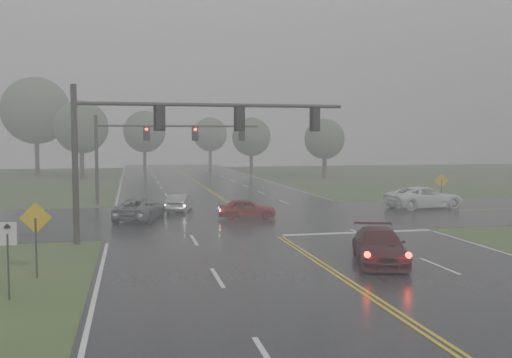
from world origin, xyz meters
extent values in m
plane|color=#2D481F|center=(0.00, 0.00, 0.00)|extent=(180.00, 180.00, 0.00)
cube|color=black|center=(0.00, 20.00, 0.00)|extent=(18.00, 160.00, 0.02)
cube|color=black|center=(0.00, 22.00, 0.00)|extent=(120.00, 14.00, 0.02)
cube|color=silver|center=(4.50, 14.40, 0.00)|extent=(8.50, 0.50, 0.01)
imported|color=#380A0E|center=(2.41, 7.11, 0.00)|extent=(3.28, 5.18, 1.40)
imported|color=maroon|center=(-0.31, 21.26, 0.00)|extent=(3.88, 1.91, 1.27)
imported|color=gray|center=(-4.21, 25.71, 0.00)|extent=(2.38, 4.00, 1.25)
imported|color=#505257|center=(-7.05, 21.97, 0.00)|extent=(3.71, 5.48, 1.39)
imported|color=white|center=(13.54, 23.69, 0.00)|extent=(6.04, 3.36, 1.60)
cylinder|color=black|center=(-10.20, 14.35, 3.88)|extent=(0.30, 0.30, 7.76)
cylinder|color=black|center=(-10.20, 14.35, 6.90)|extent=(0.19, 0.19, 0.86)
cylinder|color=black|center=(-3.41, 14.35, 6.84)|extent=(13.58, 0.19, 0.19)
cube|color=black|center=(-6.13, 14.35, 6.20)|extent=(0.37, 0.30, 1.13)
cube|color=black|center=(-6.13, 14.52, 6.20)|extent=(0.59, 0.03, 1.35)
cube|color=black|center=(-2.05, 14.35, 6.20)|extent=(0.37, 0.30, 1.13)
cube|color=black|center=(-2.05, 14.52, 6.20)|extent=(0.59, 0.03, 1.35)
cube|color=black|center=(2.02, 14.35, 6.20)|extent=(0.37, 0.30, 1.13)
cube|color=black|center=(2.02, 14.52, 6.20)|extent=(0.59, 0.03, 1.35)
cylinder|color=black|center=(-10.20, 31.71, 3.50)|extent=(0.27, 0.27, 6.99)
cylinder|color=black|center=(-10.20, 31.71, 6.21)|extent=(0.17, 0.17, 0.78)
cylinder|color=black|center=(-3.75, 31.71, 6.17)|extent=(12.90, 0.17, 0.17)
cube|color=black|center=(-6.33, 31.71, 5.58)|extent=(0.33, 0.27, 1.02)
cube|color=black|center=(-6.33, 31.86, 5.58)|extent=(0.53, 0.03, 1.21)
cylinder|color=#FF0C05|center=(-6.33, 31.55, 5.90)|extent=(0.21, 0.06, 0.21)
cube|color=black|center=(-2.46, 31.71, 5.58)|extent=(0.33, 0.27, 1.02)
cube|color=black|center=(-2.46, 31.86, 5.58)|extent=(0.53, 0.03, 1.21)
cylinder|color=#FF0C05|center=(-2.46, 31.55, 5.90)|extent=(0.21, 0.06, 0.21)
cube|color=black|center=(1.41, 31.71, 5.58)|extent=(0.33, 0.27, 1.02)
cube|color=black|center=(1.41, 31.86, 5.58)|extent=(0.53, 0.03, 1.21)
cylinder|color=#FF0C05|center=(1.41, 31.55, 5.90)|extent=(0.21, 0.06, 0.21)
cylinder|color=black|center=(-11.01, 7.55, 1.11)|extent=(0.07, 0.07, 2.22)
cube|color=#CAA00B|center=(-11.01, 7.58, 2.22)|extent=(1.16, 0.17, 1.17)
cylinder|color=black|center=(-11.40, 4.67, 1.06)|extent=(0.06, 0.06, 2.12)
cube|color=silver|center=(-11.40, 4.69, 2.12)|extent=(0.55, 0.04, 0.74)
cube|color=black|center=(-11.40, 4.72, 2.12)|extent=(0.09, 0.02, 0.41)
cylinder|color=black|center=(14.90, 23.64, 1.03)|extent=(0.07, 0.07, 2.06)
cube|color=#CAA00B|center=(14.90, 23.67, 2.06)|extent=(1.07, 0.24, 1.08)
cylinder|color=#2E251D|center=(-13.84, 62.66, 1.94)|extent=(0.58, 0.58, 3.88)
sphere|color=#3D5035|center=(-13.84, 62.66, 6.67)|extent=(6.89, 6.89, 6.89)
cylinder|color=#2E251D|center=(9.62, 67.14, 1.59)|extent=(0.51, 0.51, 3.17)
sphere|color=#3D5035|center=(9.62, 67.14, 5.47)|extent=(5.64, 5.64, 5.64)
cylinder|color=#2E251D|center=(-5.49, 76.44, 1.83)|extent=(0.52, 0.52, 3.66)
sphere|color=#3D5035|center=(-5.49, 76.44, 6.30)|extent=(6.50, 6.50, 6.50)
cylinder|color=#2E251D|center=(17.30, 56.87, 1.49)|extent=(0.57, 0.57, 2.99)
sphere|color=#3D5035|center=(17.30, 56.87, 5.14)|extent=(5.31, 5.31, 5.31)
cylinder|color=#2E251D|center=(-20.58, 70.80, 2.65)|extent=(0.62, 0.62, 5.30)
sphere|color=#3D5035|center=(-20.58, 70.80, 9.13)|extent=(9.43, 9.43, 9.43)
cylinder|color=#2E251D|center=(6.50, 88.77, 1.74)|extent=(0.61, 0.61, 3.48)
sphere|color=#3D5035|center=(6.50, 88.77, 6.00)|extent=(6.19, 6.19, 6.19)
camera|label=1|loc=(-7.52, -14.47, 5.11)|focal=40.00mm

